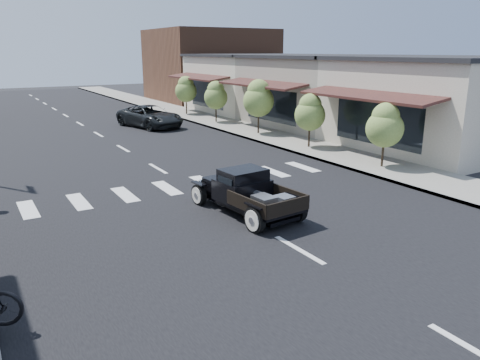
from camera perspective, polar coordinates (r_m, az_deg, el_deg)
ground at (r=14.60m, az=-0.02°, el=-4.45°), size 120.00×120.00×0.00m
road at (r=28.15m, az=-15.86°, el=4.75°), size 14.00×80.00×0.02m
road_markings at (r=23.44m, az=-12.62°, el=2.86°), size 12.00×60.00×0.06m
sidewalk_right at (r=31.35m, az=-0.66°, el=6.51°), size 3.00×80.00×0.15m
storefront_near at (r=27.23m, az=23.75°, el=8.46°), size 10.00×9.00×4.50m
storefront_mid at (r=33.27m, az=11.02°, el=10.53°), size 10.00×9.00×4.50m
storefront_far at (r=40.43m, az=2.39°, el=11.63°), size 10.00×9.00×4.50m
far_building_right at (r=49.27m, az=-3.62°, el=13.77°), size 11.00×10.00×7.00m
small_tree_a at (r=20.88m, az=17.16°, el=5.13°), size 1.58×1.58×2.64m
small_tree_b at (r=24.46m, az=8.49°, el=7.08°), size 1.58×1.58×2.64m
small_tree_c at (r=28.32m, az=2.27°, el=8.83°), size 1.85×1.85×3.08m
small_tree_d at (r=33.03m, az=-2.96°, el=9.45°), size 1.62×1.62×2.71m
small_tree_e at (r=37.49m, az=-6.59°, el=10.17°), size 1.69×1.69×2.81m
hotrod_pickup at (r=14.62m, az=0.82°, el=-1.44°), size 2.34×4.35×1.45m
second_car at (r=32.07m, az=-10.92°, el=7.60°), size 3.61×5.59×1.43m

